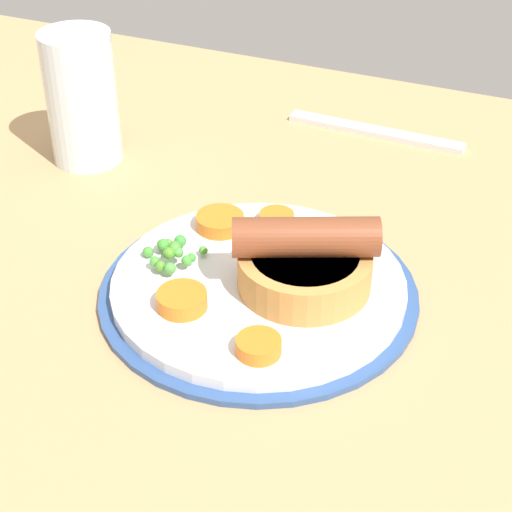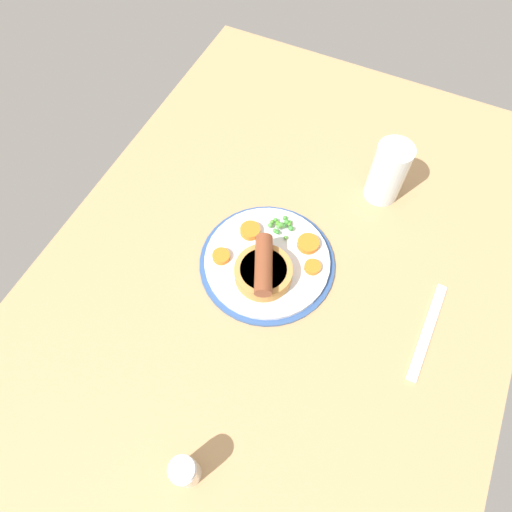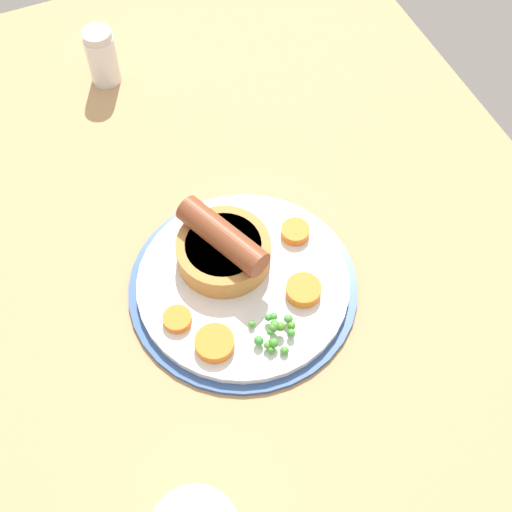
{
  "view_description": "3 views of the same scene",
  "coord_description": "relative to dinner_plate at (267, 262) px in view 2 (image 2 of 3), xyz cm",
  "views": [
    {
      "loc": [
        -21.56,
        49.23,
        42.25
      ],
      "look_at": [
        -1.49,
        2.54,
        6.51
      ],
      "focal_mm": 60.0,
      "sensor_mm": 36.0,
      "label": 1
    },
    {
      "loc": [
        -37.09,
        -11.99,
        73.8
      ],
      "look_at": [
        -2.98,
        4.14,
        6.44
      ],
      "focal_mm": 32.0,
      "sensor_mm": 36.0,
      "label": 2
    },
    {
      "loc": [
        33.0,
        -10.92,
        67.3
      ],
      "look_at": [
        -2.66,
        4.44,
        6.68
      ],
      "focal_mm": 50.0,
      "sensor_mm": 36.0,
      "label": 3
    }
  ],
  "objects": [
    {
      "name": "drinking_glass",
      "position": [
        23.29,
        -13.3,
        5.61
      ],
      "size": [
        6.5,
        6.5,
        12.36
      ],
      "primitive_type": "cylinder",
      "color": "silver",
      "rests_on": "dining_table"
    },
    {
      "name": "salt_shaker",
      "position": [
        -35.27,
        -4.06,
        3.14
      ],
      "size": [
        3.71,
        3.71,
        7.5
      ],
      "color": "silver",
      "rests_on": "dining_table"
    },
    {
      "name": "dining_table",
      "position": [
        1.72,
        -2.58,
        -2.07
      ],
      "size": [
        110.0,
        80.0,
        3.0
      ],
      "primitive_type": "cube",
      "color": "tan",
      "rests_on": "ground"
    },
    {
      "name": "fork",
      "position": [
        -0.4,
        -28.82,
        -0.27
      ],
      "size": [
        18.03,
        2.04,
        0.6
      ],
      "primitive_type": "cube",
      "rotation": [
        0.0,
        0.0,
        -0.02
      ],
      "color": "silver",
      "rests_on": "dining_table"
    },
    {
      "name": "carrot_slice_3",
      "position": [
        5.65,
        -5.33,
        1.41
      ],
      "size": [
        5.22,
        5.22,
        1.15
      ],
      "primitive_type": "cylinder",
      "rotation": [
        0.0,
        0.0,
        2.67
      ],
      "color": "orange",
      "rests_on": "dinner_plate"
    },
    {
      "name": "sausage_pudding",
      "position": [
        -3.29,
        -0.77,
        2.96
      ],
      "size": [
        10.71,
        9.78,
        5.7
      ],
      "rotation": [
        0.0,
        0.0,
        0.42
      ],
      "color": "#BC8442",
      "rests_on": "dinner_plate"
    },
    {
      "name": "carrot_slice_1",
      "position": [
        -3.14,
        7.35,
        1.38
      ],
      "size": [
        3.6,
        3.6,
        1.1
      ],
      "primitive_type": "cylinder",
      "rotation": [
        0.0,
        0.0,
        1.77
      ],
      "color": "orange",
      "rests_on": "dinner_plate"
    },
    {
      "name": "carrot_slice_0",
      "position": [
        1.49,
        -7.74,
        1.3
      ],
      "size": [
        3.91,
        3.91,
        0.93
      ],
      "primitive_type": "cylinder",
      "rotation": [
        0.0,
        0.0,
        5.75
      ],
      "color": "orange",
      "rests_on": "dinner_plate"
    },
    {
      "name": "pea_pile",
      "position": [
        6.97,
        0.47,
        1.8
      ],
      "size": [
        4.64,
        4.54,
        1.92
      ],
      "color": "#4D973E",
      "rests_on": "dinner_plate"
    },
    {
      "name": "dinner_plate",
      "position": [
        0.0,
        0.0,
        0.0
      ],
      "size": [
        23.82,
        23.82,
        1.4
      ],
      "color": "#2D4C84",
      "rests_on": "dining_table"
    },
    {
      "name": "carrot_slice_2",
      "position": [
        3.73,
        5.06,
        1.45
      ],
      "size": [
        4.92,
        4.92,
        1.24
      ],
      "primitive_type": "cylinder",
      "rotation": [
        0.0,
        0.0,
        1.06
      ],
      "color": "orange",
      "rests_on": "dinner_plate"
    }
  ]
}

